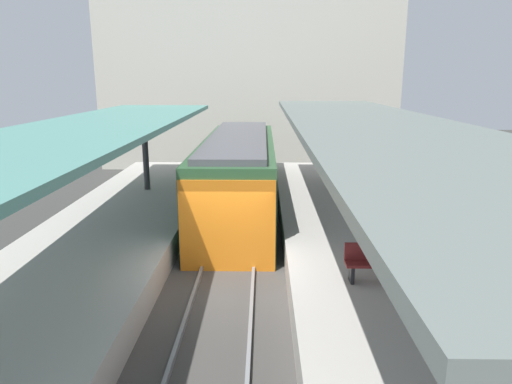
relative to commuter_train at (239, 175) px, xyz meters
name	(u,v)px	position (x,y,z in m)	size (l,w,h in m)	color
ground_plane	(224,299)	(0.00, -7.13, -1.73)	(80.00, 80.00, 0.00)	#383835
platform_left	(74,279)	(-3.80, -7.13, -1.23)	(4.40, 28.00, 1.00)	#ADA8A0
platform_right	(375,282)	(3.80, -7.13, -1.23)	(4.40, 28.00, 1.00)	#ADA8A0
track_ballast	(224,295)	(0.00, -7.13, -1.63)	(3.20, 28.00, 0.20)	#423F3D
rail_near_side	(195,289)	(-0.72, -7.13, -1.46)	(0.08, 28.00, 0.14)	slate
rail_far_side	(252,289)	(0.72, -7.13, -1.46)	(0.08, 28.00, 0.14)	slate
commuter_train	(239,175)	(0.00, 0.00, 0.00)	(2.78, 11.73, 3.10)	#2D5633
canopy_left	(82,132)	(-3.80, -5.73, 2.33)	(4.18, 21.00, 3.18)	#333335
canopy_right	(372,125)	(3.80, -5.73, 2.54)	(4.18, 21.00, 3.39)	#333335
platform_bench	(376,261)	(3.52, -8.14, -0.26)	(1.40, 0.41, 0.86)	black
platform_sign	(449,199)	(5.45, -7.07, 0.90)	(0.90, 0.08, 2.21)	#262628
litter_bin	(493,300)	(5.30, -9.85, -0.33)	(0.44, 0.44, 0.80)	#2D2D30
passenger_near_bench	(497,297)	(4.88, -10.73, 0.18)	(0.36, 0.36, 1.75)	#232328
station_building_backdrop	(250,77)	(0.05, 12.87, 3.77)	(18.00, 6.00, 11.00)	beige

